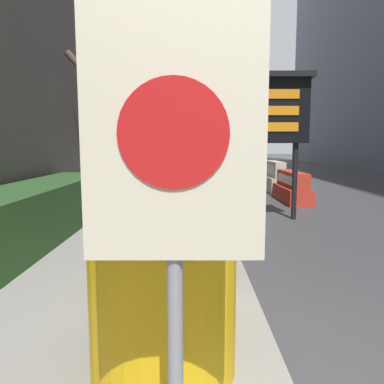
{
  "coord_description": "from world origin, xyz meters",
  "views": [
    {
      "loc": [
        -0.55,
        -1.61,
        1.44
      ],
      "look_at": [
        -0.55,
        8.28,
        0.2
      ],
      "focal_mm": 35.0,
      "sensor_mm": 36.0,
      "label": 1
    }
  ],
  "objects_px": {
    "barrel_drum_middle": "(182,239)",
    "traffic_cone_far": "(278,183)",
    "warning_sign": "(174,166)",
    "pedestrian_worker": "(224,157)",
    "traffic_light_near_curb": "(218,104)",
    "message_board": "(252,110)",
    "traffic_cone_near": "(273,183)",
    "jersey_barrier_cream": "(275,178)",
    "traffic_cone_mid": "(245,178)",
    "barrel_drum_foreground": "(163,289)",
    "barrel_drum_back": "(181,214)",
    "jersey_barrier_red_striped": "(292,188)"
  },
  "relations": [
    {
      "from": "message_board",
      "to": "pedestrian_worker",
      "type": "xyz_separation_m",
      "value": [
        0.15,
        7.72,
        -1.13
      ]
    },
    {
      "from": "barrel_drum_middle",
      "to": "warning_sign",
      "type": "relative_size",
      "value": 0.54
    },
    {
      "from": "message_board",
      "to": "pedestrian_worker",
      "type": "distance_m",
      "value": 7.81
    },
    {
      "from": "message_board",
      "to": "traffic_cone_near",
      "type": "distance_m",
      "value": 4.8
    },
    {
      "from": "barrel_drum_foreground",
      "to": "pedestrian_worker",
      "type": "bearing_deg",
      "value": 83.59
    },
    {
      "from": "message_board",
      "to": "traffic_cone_far",
      "type": "distance_m",
      "value": 4.39
    },
    {
      "from": "traffic_cone_near",
      "to": "jersey_barrier_red_striped",
      "type": "bearing_deg",
      "value": -88.13
    },
    {
      "from": "barrel_drum_back",
      "to": "jersey_barrier_cream",
      "type": "xyz_separation_m",
      "value": [
        2.69,
        7.25,
        -0.22
      ]
    },
    {
      "from": "barrel_drum_foreground",
      "to": "barrel_drum_back",
      "type": "bearing_deg",
      "value": 89.06
    },
    {
      "from": "message_board",
      "to": "pedestrian_worker",
      "type": "height_order",
      "value": "message_board"
    },
    {
      "from": "barrel_drum_back",
      "to": "traffic_cone_near",
      "type": "height_order",
      "value": "barrel_drum_back"
    },
    {
      "from": "traffic_cone_mid",
      "to": "traffic_light_near_curb",
      "type": "relative_size",
      "value": 0.13
    },
    {
      "from": "barrel_drum_middle",
      "to": "barrel_drum_back",
      "type": "height_order",
      "value": "same"
    },
    {
      "from": "barrel_drum_foreground",
      "to": "traffic_light_near_curb",
      "type": "height_order",
      "value": "traffic_light_near_curb"
    },
    {
      "from": "barrel_drum_back",
      "to": "pedestrian_worker",
      "type": "xyz_separation_m",
      "value": [
        1.41,
        10.62,
        0.33
      ]
    },
    {
      "from": "barrel_drum_middle",
      "to": "traffic_cone_far",
      "type": "distance_m",
      "value": 8.24
    },
    {
      "from": "jersey_barrier_red_striped",
      "to": "traffic_cone_far",
      "type": "distance_m",
      "value": 1.47
    },
    {
      "from": "barrel_drum_back",
      "to": "message_board",
      "type": "distance_m",
      "value": 3.48
    },
    {
      "from": "traffic_cone_mid",
      "to": "traffic_cone_far",
      "type": "distance_m",
      "value": 2.36
    },
    {
      "from": "message_board",
      "to": "jersey_barrier_cream",
      "type": "bearing_deg",
      "value": 71.78
    },
    {
      "from": "barrel_drum_middle",
      "to": "jersey_barrier_cream",
      "type": "height_order",
      "value": "barrel_drum_middle"
    },
    {
      "from": "barrel_drum_middle",
      "to": "traffic_cone_mid",
      "type": "bearing_deg",
      "value": 78.88
    },
    {
      "from": "barrel_drum_middle",
      "to": "message_board",
      "type": "bearing_deg",
      "value": 73.18
    },
    {
      "from": "message_board",
      "to": "traffic_cone_near",
      "type": "height_order",
      "value": "message_board"
    },
    {
      "from": "message_board",
      "to": "pedestrian_worker",
      "type": "relative_size",
      "value": 1.71
    },
    {
      "from": "barrel_drum_foreground",
      "to": "barrel_drum_middle",
      "type": "xyz_separation_m",
      "value": [
        0.08,
        1.14,
        0.0
      ]
    },
    {
      "from": "barrel_drum_middle",
      "to": "jersey_barrier_cream",
      "type": "relative_size",
      "value": 0.59
    },
    {
      "from": "jersey_barrier_cream",
      "to": "pedestrian_worker",
      "type": "bearing_deg",
      "value": 110.75
    },
    {
      "from": "barrel_drum_middle",
      "to": "traffic_cone_far",
      "type": "bearing_deg",
      "value": 71.33
    },
    {
      "from": "warning_sign",
      "to": "pedestrian_worker",
      "type": "distance_m",
      "value": 13.71
    },
    {
      "from": "barrel_drum_foreground",
      "to": "traffic_cone_far",
      "type": "xyz_separation_m",
      "value": [
        2.71,
        8.94,
        -0.3
      ]
    },
    {
      "from": "warning_sign",
      "to": "traffic_cone_near",
      "type": "distance_m",
      "value": 10.53
    },
    {
      "from": "traffic_light_near_curb",
      "to": "message_board",
      "type": "bearing_deg",
      "value": -89.89
    },
    {
      "from": "pedestrian_worker",
      "to": "traffic_cone_mid",
      "type": "bearing_deg",
      "value": 15.87
    },
    {
      "from": "traffic_cone_mid",
      "to": "pedestrian_worker",
      "type": "height_order",
      "value": "pedestrian_worker"
    },
    {
      "from": "traffic_cone_far",
      "to": "traffic_cone_near",
      "type": "bearing_deg",
      "value": 95.75
    },
    {
      "from": "barrel_drum_middle",
      "to": "barrel_drum_back",
      "type": "bearing_deg",
      "value": 91.94
    },
    {
      "from": "warning_sign",
      "to": "message_board",
      "type": "bearing_deg",
      "value": 78.59
    },
    {
      "from": "jersey_barrier_cream",
      "to": "traffic_cone_near",
      "type": "relative_size",
      "value": 2.68
    },
    {
      "from": "traffic_cone_near",
      "to": "barrel_drum_foreground",
      "type": "bearing_deg",
      "value": -105.8
    },
    {
      "from": "traffic_cone_near",
      "to": "pedestrian_worker",
      "type": "xyz_separation_m",
      "value": [
        -1.22,
        3.49,
        0.67
      ]
    },
    {
      "from": "jersey_barrier_red_striped",
      "to": "traffic_cone_mid",
      "type": "xyz_separation_m",
      "value": [
        -0.67,
        3.74,
        -0.05
      ]
    },
    {
      "from": "jersey_barrier_red_striped",
      "to": "traffic_light_near_curb",
      "type": "xyz_separation_m",
      "value": [
        -1.45,
        6.98,
        2.88
      ]
    },
    {
      "from": "warning_sign",
      "to": "jersey_barrier_red_striped",
      "type": "relative_size",
      "value": 0.93
    },
    {
      "from": "jersey_barrier_cream",
      "to": "traffic_cone_near",
      "type": "xyz_separation_m",
      "value": [
        -0.06,
        -0.11,
        -0.13
      ]
    },
    {
      "from": "traffic_cone_near",
      "to": "pedestrian_worker",
      "type": "height_order",
      "value": "pedestrian_worker"
    },
    {
      "from": "pedestrian_worker",
      "to": "jersey_barrier_cream",
      "type": "bearing_deg",
      "value": 16.86
    },
    {
      "from": "traffic_cone_near",
      "to": "barrel_drum_middle",
      "type": "bearing_deg",
      "value": -107.37
    },
    {
      "from": "traffic_cone_mid",
      "to": "traffic_cone_near",
      "type": "bearing_deg",
      "value": -71.29
    },
    {
      "from": "barrel_drum_middle",
      "to": "traffic_cone_mid",
      "type": "xyz_separation_m",
      "value": [
        1.98,
        10.07,
        -0.35
      ]
    }
  ]
}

